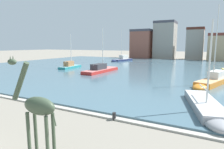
{
  "coord_description": "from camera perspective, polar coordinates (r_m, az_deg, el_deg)",
  "views": [
    {
      "loc": [
        9.24,
        -2.03,
        4.8
      ],
      "look_at": [
        1.55,
        12.81,
        2.2
      ],
      "focal_mm": 30.43,
      "sensor_mm": 36.0,
      "label": 1
    }
  ],
  "objects": [
    {
      "name": "harbor_water",
      "position": [
        38.73,
        13.39,
        1.67
      ],
      "size": [
        77.37,
        52.97,
        0.24
      ],
      "primitive_type": "cube",
      "color": "#476675",
      "rests_on": "ground"
    },
    {
      "name": "townhouse_tall_gabled",
      "position": [
        66.39,
        30.18,
        7.1
      ],
      "size": [
        8.13,
        6.67,
        8.28
      ],
      "color": "tan",
      "rests_on": "ground"
    },
    {
      "name": "giraffe_statue",
      "position": [
        8.6,
        -21.59,
        -9.2
      ],
      "size": [
        2.5,
        0.68,
        4.36
      ],
      "color": "#3D4C38",
      "rests_on": "ground"
    },
    {
      "name": "townhouse_wide_warehouse",
      "position": [
        70.56,
        8.81,
        9.06
      ],
      "size": [
        7.25,
        5.65,
        10.34
      ],
      "color": "#8E5142",
      "rests_on": "ground"
    },
    {
      "name": "sailboat_red",
      "position": [
        32.96,
        -2.82,
        1.44
      ],
      "size": [
        2.42,
        9.71,
        7.74
      ],
      "color": "red",
      "rests_on": "ground"
    },
    {
      "name": "quay_edge_coping",
      "position": [
        14.83,
        -13.19,
        -10.04
      ],
      "size": [
        77.37,
        0.5,
        0.12
      ],
      "primitive_type": "cube",
      "color": "#ADA89E",
      "rests_on": "ground"
    },
    {
      "name": "mooring_bollard",
      "position": [
        12.54,
        0.65,
        -12.44
      ],
      "size": [
        0.24,
        0.24,
        0.5
      ],
      "primitive_type": "cylinder",
      "color": "#232326",
      "rests_on": "ground"
    },
    {
      "name": "sailboat_grey",
      "position": [
        14.93,
        26.57,
        -9.18
      ],
      "size": [
        3.6,
        7.88,
        6.49
      ],
      "color": "#939399",
      "rests_on": "ground"
    },
    {
      "name": "sailboat_navy",
      "position": [
        55.46,
        2.88,
        4.5
      ],
      "size": [
        4.11,
        8.3,
        9.1
      ],
      "color": "navy",
      "rests_on": "ground"
    },
    {
      "name": "townhouse_end_terrace",
      "position": [
        69.49,
        23.68,
        8.47
      ],
      "size": [
        5.31,
        6.74,
        10.44
      ],
      "color": "gray",
      "rests_on": "ground"
    },
    {
      "name": "sailboat_orange",
      "position": [
        25.1,
        28.03,
        -1.83
      ],
      "size": [
        4.58,
        9.3,
        9.26
      ],
      "color": "orange",
      "rests_on": "ground"
    },
    {
      "name": "sailboat_teal",
      "position": [
        39.05,
        -12.14,
        2.4
      ],
      "size": [
        2.11,
        6.61,
        6.87
      ],
      "color": "teal",
      "rests_on": "ground"
    },
    {
      "name": "townhouse_narrow_midrow",
      "position": [
        70.96,
        15.64,
        9.9
      ],
      "size": [
        7.04,
        7.72,
        12.98
      ],
      "color": "gray",
      "rests_on": "ground"
    }
  ]
}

